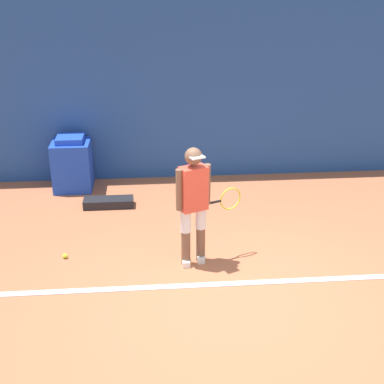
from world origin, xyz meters
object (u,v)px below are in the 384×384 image
(covered_chair, at_px, (72,164))
(equipment_bag, at_px, (109,203))
(tennis_ball, at_px, (65,256))
(tennis_player, at_px, (194,201))

(covered_chair, bearing_deg, equipment_bag, -52.49)
(tennis_ball, bearing_deg, tennis_player, -7.76)
(tennis_player, relative_size, tennis_ball, 23.69)
(covered_chair, relative_size, equipment_bag, 1.18)
(tennis_player, distance_m, covered_chair, 3.36)
(tennis_ball, relative_size, equipment_bag, 0.08)
(equipment_bag, bearing_deg, tennis_ball, -106.69)
(covered_chair, bearing_deg, tennis_player, -55.12)
(equipment_bag, bearing_deg, covered_chair, 127.51)
(tennis_player, bearing_deg, tennis_ball, 150.12)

